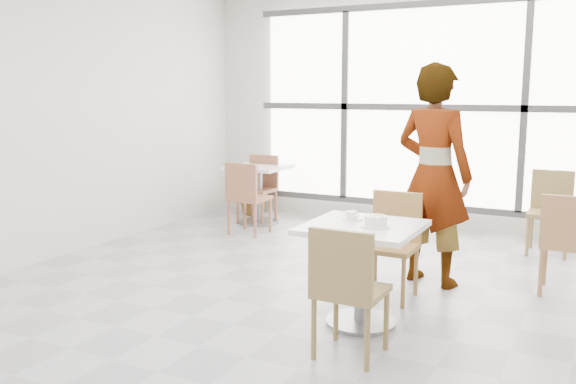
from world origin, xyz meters
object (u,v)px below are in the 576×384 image
at_px(plant_left, 255,190).
at_px(bg_chair_right_far, 550,206).
at_px(bg_chair_left_far, 260,184).
at_px(chair_far, 393,237).
at_px(coffee_cup, 352,216).
at_px(chair_near, 347,284).
at_px(person, 434,175).
at_px(oatmeal_bowl, 376,221).
at_px(main_table, 362,255).
at_px(bg_chair_left_near, 246,194).
at_px(bg_chair_right_near, 568,238).
at_px(bg_table_left, 259,186).

bearing_deg(plant_left, bg_chair_right_far, -5.21).
distance_m(bg_chair_left_far, bg_chair_right_far, 3.51).
relative_size(chair_far, coffee_cup, 5.47).
xyz_separation_m(coffee_cup, bg_chair_right_far, (1.17, 2.73, -0.28)).
xyz_separation_m(chair_near, chair_far, (-0.14, 1.34, 0.00)).
height_order(chair_far, coffee_cup, chair_far).
height_order(chair_far, person, person).
bearing_deg(bg_chair_right_far, oatmeal_bowl, -107.87).
relative_size(oatmeal_bowl, coffee_cup, 1.32).
xyz_separation_m(main_table, chair_far, (-0.00, 0.72, -0.02)).
bearing_deg(chair_near, person, -91.92).
height_order(oatmeal_bowl, person, person).
bearing_deg(main_table, bg_chair_left_near, 137.53).
distance_m(chair_near, bg_chair_left_far, 4.29).
bearing_deg(main_table, chair_far, 90.24).
relative_size(chair_near, bg_chair_right_near, 1.00).
xyz_separation_m(chair_far, coffee_cup, (-0.13, -0.62, 0.28)).
bearing_deg(oatmeal_bowl, bg_chair_left_near, 138.43).
relative_size(coffee_cup, bg_chair_right_far, 0.18).
relative_size(bg_chair_left_far, bg_chair_right_far, 1.00).
xyz_separation_m(oatmeal_bowl, plant_left, (-2.89, 3.22, -0.45)).
relative_size(main_table, bg_chair_right_near, 0.92).
distance_m(person, bg_chair_right_far, 1.89).
bearing_deg(coffee_cup, bg_table_left, 131.73).
bearing_deg(plant_left, chair_far, -41.62).
relative_size(bg_chair_left_near, plant_left, 1.27).
xyz_separation_m(chair_near, person, (0.06, 1.84, 0.47)).
bearing_deg(bg_chair_right_near, chair_far, 26.38).
xyz_separation_m(main_table, bg_chair_right_near, (1.29, 1.37, -0.02)).
bearing_deg(bg_chair_right_near, person, 7.46).
relative_size(chair_near, bg_chair_right_far, 1.00).
relative_size(bg_table_left, bg_chair_left_far, 0.86).
bearing_deg(bg_chair_left_far, plant_left, 127.55).
height_order(bg_chair_right_near, bg_chair_right_far, same).
relative_size(bg_chair_left_near, bg_chair_right_far, 1.00).
bearing_deg(bg_chair_right_far, main_table, -110.04).
bearing_deg(main_table, bg_table_left, 132.11).
distance_m(bg_chair_left_far, plant_left, 0.53).
distance_m(bg_table_left, bg_chair_right_near, 3.95).
bearing_deg(bg_chair_left_far, oatmeal_bowl, -47.58).
bearing_deg(coffee_cup, person, 73.82).
xyz_separation_m(bg_chair_right_far, plant_left, (-3.81, 0.35, -0.16)).
bearing_deg(person, bg_chair_right_near, -157.68).
relative_size(oatmeal_bowl, bg_table_left, 0.28).
height_order(main_table, plant_left, main_table).
bearing_deg(oatmeal_bowl, main_table, 162.81).
distance_m(chair_far, plant_left, 3.71).
height_order(main_table, bg_chair_right_near, bg_chair_right_near).
relative_size(bg_table_left, plant_left, 1.09).
bearing_deg(chair_near, chair_far, -84.26).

